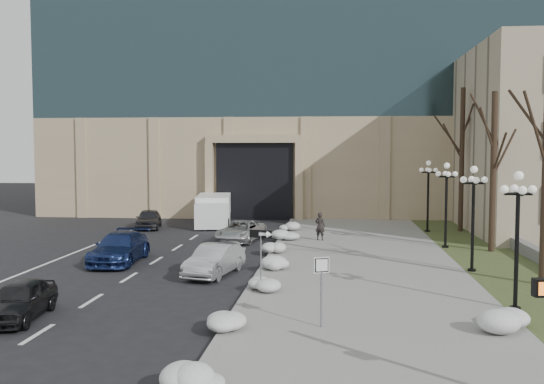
{
  "coord_description": "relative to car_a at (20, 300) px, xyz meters",
  "views": [
    {
      "loc": [
        2.24,
        -14.77,
        5.46
      ],
      "look_at": [
        -0.67,
        13.15,
        3.5
      ],
      "focal_mm": 40.0,
      "sensor_mm": 36.0,
      "label": 1
    }
  ],
  "objects": [
    {
      "name": "lamppost_d",
      "position": [
        16.15,
        22.02,
        2.44
      ],
      "size": [
        1.18,
        1.18,
        4.76
      ],
      "color": "black",
      "rests_on": "ground"
    },
    {
      "name": "one_way_sign",
      "position": [
        7.47,
        4.07,
        1.39
      ],
      "size": [
        0.91,
        0.38,
        2.45
      ],
      "rotation": [
        0.0,
        0.0,
        -0.24
      ],
      "color": "slate",
      "rests_on": "ground"
    },
    {
      "name": "curb",
      "position": [
        6.85,
        10.52,
        -0.56
      ],
      "size": [
        0.3,
        40.0,
        0.14
      ],
      "primitive_type": "cube",
      "color": "gray",
      "rests_on": "ground"
    },
    {
      "name": "snow_clump_b",
      "position": [
        7.06,
        -0.73,
        -0.33
      ],
      "size": [
        1.1,
        1.6,
        0.36
      ],
      "primitive_type": "ellipsoid",
      "color": "silver",
      "rests_on": "sidewalk"
    },
    {
      "name": "office_tower",
      "position": [
        5.84,
        40.1,
        17.86
      ],
      "size": [
        40.0,
        24.7,
        36.0
      ],
      "color": "tan",
      "rests_on": "ground"
    },
    {
      "name": "snow_clump_d",
      "position": [
        7.11,
        8.6,
        -0.33
      ],
      "size": [
        1.1,
        1.6,
        0.36
      ],
      "primitive_type": "ellipsoid",
      "color": "silver",
      "rests_on": "sidewalk"
    },
    {
      "name": "snow_clump_e",
      "position": [
        7.03,
        12.43,
        -0.33
      ],
      "size": [
        1.1,
        1.6,
        0.36
      ],
      "primitive_type": "ellipsoid",
      "color": "silver",
      "rests_on": "sidewalk"
    },
    {
      "name": "car_c",
      "position": [
        -0.25,
        9.83,
        0.09
      ],
      "size": [
        2.23,
        5.06,
        1.45
      ],
      "primitive_type": "imported",
      "rotation": [
        0.0,
        0.0,
        0.04
      ],
      "color": "navy",
      "rests_on": "ground"
    },
    {
      "name": "keep_sign",
      "position": [
        9.71,
        -0.26,
        1.02
      ],
      "size": [
        0.47,
        0.2,
        2.25
      ],
      "rotation": [
        0.0,
        0.0,
        0.34
      ],
      "color": "slate",
      "rests_on": "ground"
    },
    {
      "name": "tree_far",
      "position": [
        18.35,
        22.52,
        5.52
      ],
      "size": [
        3.2,
        3.2,
        9.5
      ],
      "color": "black",
      "rests_on": "ground"
    },
    {
      "name": "ground",
      "position": [
        7.85,
        -3.48,
        -0.63
      ],
      "size": [
        160.0,
        160.0,
        0.0
      ],
      "primitive_type": "plane",
      "color": "black",
      "rests_on": "ground"
    },
    {
      "name": "snow_clump_g",
      "position": [
        6.96,
        21.06,
        -0.33
      ],
      "size": [
        1.1,
        1.6,
        0.36
      ],
      "primitive_type": "ellipsoid",
      "color": "silver",
      "rests_on": "sidewalk"
    },
    {
      "name": "lamppost_a",
      "position": [
        16.15,
        2.52,
        2.44
      ],
      "size": [
        1.18,
        1.18,
        4.76
      ],
      "color": "black",
      "rests_on": "ground"
    },
    {
      "name": "car_b",
      "position": [
        4.9,
        7.38,
        0.04
      ],
      "size": [
        2.19,
        4.26,
        1.34
      ],
      "primitive_type": "imported",
      "rotation": [
        0.0,
        0.0,
        -0.2
      ],
      "color": "#B2B5BA",
      "rests_on": "ground"
    },
    {
      "name": "car_a",
      "position": [
        0.0,
        0.0,
        0.0
      ],
      "size": [
        1.91,
        3.86,
        1.26
      ],
      "primitive_type": "imported",
      "rotation": [
        0.0,
        0.0,
        0.12
      ],
      "color": "black",
      "rests_on": "ground"
    },
    {
      "name": "snow_clump_a",
      "position": [
        7.1,
        -5.06,
        -0.33
      ],
      "size": [
        1.1,
        1.6,
        0.36
      ],
      "primitive_type": "ellipsoid",
      "color": "silver",
      "rests_on": "sidewalk"
    },
    {
      "name": "snow_clump_h",
      "position": [
        15.25,
        -0.04,
        -0.33
      ],
      "size": [
        1.1,
        1.6,
        0.36
      ],
      "primitive_type": "ellipsoid",
      "color": "silver",
      "rests_on": "sidewalk"
    },
    {
      "name": "sidewalk",
      "position": [
        11.35,
        10.52,
        -0.57
      ],
      "size": [
        9.0,
        40.0,
        0.12
      ],
      "primitive_type": "cube",
      "color": "gray",
      "rests_on": "ground"
    },
    {
      "name": "lamppost_b",
      "position": [
        16.15,
        9.02,
        2.44
      ],
      "size": [
        1.18,
        1.18,
        4.76
      ],
      "color": "black",
      "rests_on": "ground"
    },
    {
      "name": "tree_mid",
      "position": [
        18.35,
        14.52,
        4.87
      ],
      "size": [
        3.2,
        3.2,
        8.5
      ],
      "color": "black",
      "rests_on": "ground"
    },
    {
      "name": "pedestrian",
      "position": [
        9.23,
        17.4,
        0.32
      ],
      "size": [
        0.71,
        0.58,
        1.66
      ],
      "primitive_type": "imported",
      "rotation": [
        0.0,
        0.0,
        2.79
      ],
      "color": "black",
      "rests_on": "sidewalk"
    },
    {
      "name": "snow_clump_f",
      "position": [
        7.17,
        17.54,
        -0.33
      ],
      "size": [
        1.1,
        1.6,
        0.36
      ],
      "primitive_type": "ellipsoid",
      "color": "silver",
      "rests_on": "sidewalk"
    },
    {
      "name": "snow_clump_c",
      "position": [
        7.36,
        4.08,
        -0.33
      ],
      "size": [
        1.1,
        1.6,
        0.36
      ],
      "primitive_type": "ellipsoid",
      "color": "silver",
      "rests_on": "sidewalk"
    },
    {
      "name": "lamppost_c",
      "position": [
        16.15,
        15.52,
        2.44
      ],
      "size": [
        1.18,
        1.18,
        4.76
      ],
      "color": "black",
      "rests_on": "ground"
    },
    {
      "name": "car_d",
      "position": [
        4.52,
        17.21,
        -0.01
      ],
      "size": [
        2.83,
        4.75,
        1.24
      ],
      "primitive_type": "imported",
      "rotation": [
        0.0,
        0.0,
        -0.18
      ],
      "color": "silver",
      "rests_on": "ground"
    },
    {
      "name": "stone_wall",
      "position": [
        19.85,
        12.52,
        -0.28
      ],
      "size": [
        0.5,
        30.0,
        0.7
      ],
      "primitive_type": "cube",
      "color": "slate",
      "rests_on": "ground"
    },
    {
      "name": "box_truck",
      "position": [
        1.33,
        24.78,
        0.4
      ],
      "size": [
        3.28,
        6.99,
        2.13
      ],
      "rotation": [
        0.0,
        0.0,
        0.15
      ],
      "color": "silver",
      "rests_on": "ground"
    },
    {
      "name": "car_e",
      "position": [
        -2.78,
        22.4,
        0.03
      ],
      "size": [
        2.33,
        4.15,
        1.33
      ],
      "primitive_type": "imported",
      "rotation": [
        0.0,
        0.0,
        0.2
      ],
      "color": "#313136",
      "rests_on": "ground"
    },
    {
      "name": "grass_strip",
      "position": [
        17.85,
        10.52,
        -0.58
      ],
      "size": [
        4.0,
        40.0,
        0.1
      ],
      "primitive_type": "cube",
      "color": "#384623",
      "rests_on": "ground"
    }
  ]
}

